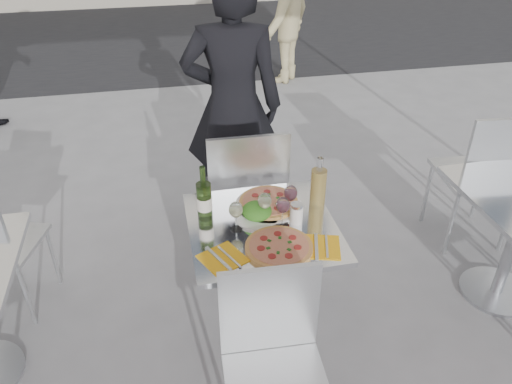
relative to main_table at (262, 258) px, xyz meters
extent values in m
plane|color=slate|center=(0.00, 0.00, -0.54)|extent=(80.00, 80.00, 0.00)
cube|color=black|center=(0.00, 6.50, -0.54)|extent=(24.00, 5.00, 0.00)
cylinder|color=#B7BABF|center=(0.00, 0.00, -0.53)|extent=(0.44, 0.44, 0.02)
cylinder|color=#B7BABF|center=(0.00, 0.00, -0.17)|extent=(0.07, 0.07, 0.72)
cube|color=silver|center=(0.00, 0.00, 0.20)|extent=(0.72, 0.72, 0.03)
cylinder|color=#B7BABF|center=(1.50, 0.00, -0.53)|extent=(0.44, 0.44, 0.02)
cylinder|color=#B7BABF|center=(1.50, 0.00, -0.17)|extent=(0.07, 0.07, 0.72)
cylinder|color=silver|center=(0.23, 0.87, -0.29)|extent=(0.03, 0.03, 0.50)
cylinder|color=silver|center=(-0.17, 0.87, -0.29)|extent=(0.03, 0.03, 0.50)
cylinder|color=silver|center=(0.22, 0.47, -0.29)|extent=(0.03, 0.03, 0.50)
cylinder|color=silver|center=(-0.18, 0.48, -0.29)|extent=(0.03, 0.03, 0.50)
cube|color=silver|center=(0.03, 0.67, -0.03)|extent=(0.47, 0.47, 0.03)
cube|color=silver|center=(0.02, 0.44, 0.23)|extent=(0.46, 0.04, 0.50)
cylinder|color=silver|center=(0.10, -0.54, -0.32)|extent=(0.02, 0.02, 0.45)
cube|color=silver|center=(-0.08, -0.50, 0.16)|extent=(0.42, 0.05, 0.45)
cylinder|color=silver|center=(-1.18, 0.65, -0.33)|extent=(0.02, 0.02, 0.43)
cylinder|color=silver|center=(-1.50, 0.75, -0.33)|extent=(0.02, 0.02, 0.43)
cylinder|color=silver|center=(-1.28, 0.33, -0.33)|extent=(0.02, 0.02, 0.43)
cube|color=silver|center=(-1.39, 0.54, -0.10)|extent=(0.50, 0.50, 0.02)
cylinder|color=silver|center=(1.80, 0.77, -0.29)|extent=(0.03, 0.03, 0.49)
cylinder|color=silver|center=(1.41, 0.81, -0.29)|extent=(0.03, 0.03, 0.49)
cylinder|color=silver|center=(1.77, 0.38, -0.29)|extent=(0.03, 0.03, 0.49)
cylinder|color=silver|center=(1.38, 0.41, -0.29)|extent=(0.03, 0.03, 0.49)
cube|color=silver|center=(1.59, 0.59, -0.03)|extent=(0.50, 0.50, 0.03)
cube|color=silver|center=(1.57, 0.36, 0.23)|extent=(0.46, 0.07, 0.49)
imported|color=black|center=(0.04, 1.11, 0.37)|extent=(0.73, 0.55, 1.82)
imported|color=tan|center=(1.14, 3.97, 0.24)|extent=(1.09, 1.14, 1.55)
cylinder|color=tan|center=(0.04, -0.19, 0.22)|extent=(0.31, 0.31, 0.02)
cylinder|color=tan|center=(0.04, -0.19, 0.23)|extent=(0.28, 0.28, 0.00)
cylinder|color=white|center=(0.07, 0.16, 0.22)|extent=(0.35, 0.35, 0.01)
cylinder|color=tan|center=(0.07, 0.16, 0.23)|extent=(0.31, 0.31, 0.02)
cylinder|color=tan|center=(0.07, 0.16, 0.24)|extent=(0.27, 0.27, 0.00)
cylinder|color=white|center=(-0.01, 0.06, 0.22)|extent=(0.22, 0.22, 0.01)
ellipsoid|color=#206719|center=(-0.01, 0.06, 0.26)|extent=(0.15, 0.15, 0.08)
sphere|color=#B21914|center=(0.03, 0.08, 0.27)|extent=(0.03, 0.03, 0.03)
cylinder|color=#36541F|center=(-0.27, 0.12, 0.31)|extent=(0.07, 0.07, 0.20)
cone|color=#36541F|center=(-0.27, 0.12, 0.41)|extent=(0.07, 0.07, 0.03)
cylinder|color=#36541F|center=(-0.27, 0.12, 0.46)|extent=(0.03, 0.03, 0.10)
cylinder|color=silver|center=(-0.27, 0.12, 0.30)|extent=(0.07, 0.08, 0.07)
cylinder|color=tan|center=(0.31, 0.10, 0.32)|extent=(0.08, 0.08, 0.22)
cylinder|color=white|center=(0.31, 0.10, 0.46)|extent=(0.03, 0.03, 0.08)
cylinder|color=white|center=(0.17, -0.01, 0.26)|extent=(0.06, 0.06, 0.09)
cylinder|color=silver|center=(0.17, -0.01, 0.31)|extent=(0.06, 0.06, 0.02)
cylinder|color=white|center=(-0.13, -0.01, 0.21)|extent=(0.06, 0.06, 0.00)
cylinder|color=white|center=(-0.13, -0.01, 0.26)|extent=(0.01, 0.01, 0.09)
ellipsoid|color=white|center=(-0.13, -0.01, 0.33)|extent=(0.07, 0.07, 0.08)
ellipsoid|color=#E9EDA7|center=(-0.13, -0.01, 0.32)|extent=(0.05, 0.05, 0.05)
cylinder|color=white|center=(0.02, 0.04, 0.21)|extent=(0.06, 0.06, 0.00)
cylinder|color=white|center=(0.02, 0.04, 0.26)|extent=(0.01, 0.01, 0.09)
ellipsoid|color=white|center=(0.02, 0.04, 0.33)|extent=(0.07, 0.07, 0.08)
ellipsoid|color=#E9EDA7|center=(0.02, 0.04, 0.32)|extent=(0.05, 0.05, 0.05)
cylinder|color=white|center=(0.10, -0.01, 0.21)|extent=(0.06, 0.06, 0.00)
cylinder|color=white|center=(0.10, -0.01, 0.26)|extent=(0.01, 0.01, 0.09)
ellipsoid|color=white|center=(0.10, -0.01, 0.33)|extent=(0.07, 0.07, 0.08)
ellipsoid|color=#490A1A|center=(0.10, -0.01, 0.32)|extent=(0.05, 0.05, 0.05)
cylinder|color=white|center=(0.16, 0.08, 0.21)|extent=(0.06, 0.06, 0.00)
cylinder|color=white|center=(0.16, 0.08, 0.26)|extent=(0.01, 0.01, 0.09)
ellipsoid|color=white|center=(0.16, 0.08, 0.33)|extent=(0.07, 0.07, 0.08)
ellipsoid|color=#490A1A|center=(0.16, 0.08, 0.32)|extent=(0.05, 0.05, 0.05)
cube|color=yellow|center=(-0.23, -0.21, 0.21)|extent=(0.24, 0.24, 0.00)
cube|color=#B7BABF|center=(-0.25, -0.21, 0.22)|extent=(0.10, 0.19, 0.00)
cube|color=#B7BABF|center=(-0.20, -0.21, 0.22)|extent=(0.09, 0.17, 0.00)
cube|color=yellow|center=(0.23, -0.22, 0.21)|extent=(0.22, 0.22, 0.00)
cube|color=#B7BABF|center=(0.21, -0.22, 0.22)|extent=(0.07, 0.20, 0.00)
cube|color=#B7BABF|center=(0.26, -0.22, 0.22)|extent=(0.06, 0.18, 0.00)
camera|label=1|loc=(-0.43, -1.93, 1.67)|focal=35.00mm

